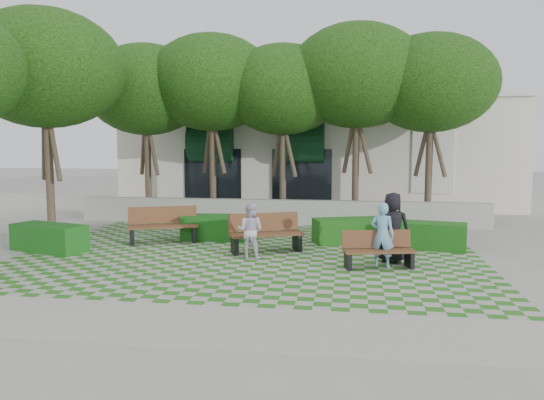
% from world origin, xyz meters
% --- Properties ---
extents(ground, '(90.00, 90.00, 0.00)m').
position_xyz_m(ground, '(0.00, 0.00, 0.00)').
color(ground, gray).
rests_on(ground, ground).
extents(lawn, '(12.00, 12.00, 0.00)m').
position_xyz_m(lawn, '(0.00, 1.00, 0.01)').
color(lawn, '#2B721E').
rests_on(lawn, ground).
extents(sidewalk_south, '(16.00, 2.00, 0.01)m').
position_xyz_m(sidewalk_south, '(0.00, -4.70, 0.01)').
color(sidewalk_south, '#9E9B93').
rests_on(sidewalk_south, ground).
extents(sidewalk_west, '(2.00, 12.00, 0.01)m').
position_xyz_m(sidewalk_west, '(-7.20, 1.00, 0.01)').
color(sidewalk_west, '#9E9B93').
rests_on(sidewalk_west, ground).
extents(retaining_wall, '(15.00, 0.36, 0.90)m').
position_xyz_m(retaining_wall, '(0.00, 6.20, 0.45)').
color(retaining_wall, '#9E9B93').
rests_on(retaining_wall, ground).
extents(bench_east, '(1.76, 0.94, 0.88)m').
position_xyz_m(bench_east, '(3.31, -0.19, 0.42)').
color(bench_east, '#58331E').
rests_on(bench_east, ground).
extents(bench_mid, '(2.08, 1.43, 1.05)m').
position_xyz_m(bench_mid, '(0.36, 1.26, 0.50)').
color(bench_mid, '#57341D').
rests_on(bench_mid, ground).
extents(bench_west, '(2.13, 1.36, 1.06)m').
position_xyz_m(bench_west, '(-2.89, 2.13, 0.51)').
color(bench_west, brown).
rests_on(bench_west, ground).
extents(hedge_east, '(2.25, 1.27, 0.74)m').
position_xyz_m(hedge_east, '(4.79, 2.38, 0.37)').
color(hedge_east, '#164F15').
rests_on(hedge_east, ground).
extents(hedge_midright, '(2.25, 1.49, 0.73)m').
position_xyz_m(hedge_midright, '(2.62, 2.90, 0.37)').
color(hedge_midright, '#175015').
rests_on(hedge_midright, ground).
extents(hedge_midleft, '(2.20, 0.97, 0.76)m').
position_xyz_m(hedge_midleft, '(-1.37, 2.80, 0.38)').
color(hedge_midleft, '#144D15').
rests_on(hedge_midleft, ground).
extents(hedge_west, '(2.28, 1.44, 0.74)m').
position_xyz_m(hedge_west, '(-5.52, 0.42, 0.37)').
color(hedge_west, '#155117').
rests_on(hedge_west, ground).
extents(person_blue, '(0.65, 0.51, 1.56)m').
position_xyz_m(person_blue, '(3.41, -0.10, 0.78)').
color(person_blue, '#72ACCF').
rests_on(person_blue, ground).
extents(person_dark, '(0.94, 0.69, 1.75)m').
position_xyz_m(person_dark, '(3.68, 0.48, 0.88)').
color(person_dark, black).
rests_on(person_dark, ground).
extents(person_white, '(0.78, 0.65, 1.44)m').
position_xyz_m(person_white, '(0.10, 0.40, 0.72)').
color(person_white, silver).
rests_on(person_white, ground).
extents(tree_row, '(17.70, 13.40, 7.41)m').
position_xyz_m(tree_row, '(-1.86, 5.95, 5.18)').
color(tree_row, '#47382B').
rests_on(tree_row, ground).
extents(building, '(18.00, 8.92, 5.15)m').
position_xyz_m(building, '(0.93, 14.08, 2.52)').
color(building, silver).
rests_on(building, ground).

